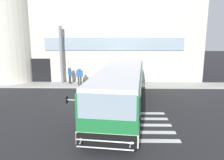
% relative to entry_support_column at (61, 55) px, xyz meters
% --- Properties ---
extents(ground_plane, '(80.00, 90.00, 0.02)m').
position_rel_entry_support_column_xyz_m(ground_plane, '(3.93, -5.40, -2.82)').
color(ground_plane, '#232326').
rests_on(ground_plane, ground).
extents(bay_paint_stripes, '(4.40, 3.96, 0.01)m').
position_rel_entry_support_column_xyz_m(bay_paint_stripes, '(5.93, -9.60, -2.81)').
color(bay_paint_stripes, silver).
rests_on(bay_paint_stripes, ground).
extents(terminal_building, '(21.00, 13.80, 8.60)m').
position_rel_entry_support_column_xyz_m(terminal_building, '(3.24, 6.18, 1.48)').
color(terminal_building, beige).
rests_on(terminal_building, ground).
extents(boarding_curb, '(23.20, 2.00, 0.15)m').
position_rel_entry_support_column_xyz_m(boarding_curb, '(3.93, -0.60, -2.74)').
color(boarding_curb, '#9E9B93').
rests_on(boarding_curb, ground).
extents(entry_support_column, '(0.28, 0.28, 5.32)m').
position_rel_entry_support_column_xyz_m(entry_support_column, '(0.00, 0.00, 0.00)').
color(entry_support_column, slate).
rests_on(entry_support_column, boarding_curb).
extents(bus_main_foreground, '(4.34, 11.93, 2.70)m').
position_rel_entry_support_column_xyz_m(bus_main_foreground, '(5.45, -7.04, -1.48)').
color(bus_main_foreground, '#1E7238').
rests_on(bus_main_foreground, ground).
extents(passenger_near_column, '(0.38, 0.52, 1.68)m').
position_rel_entry_support_column_xyz_m(passenger_near_column, '(0.80, -0.37, -1.73)').
color(passenger_near_column, '#1E2338').
rests_on(passenger_near_column, boarding_curb).
extents(passenger_by_doorway, '(0.59, 0.41, 1.68)m').
position_rel_entry_support_column_xyz_m(passenger_by_doorway, '(1.84, -1.03, -1.70)').
color(passenger_by_doorway, '#2D2D33').
rests_on(passenger_by_doorway, boarding_curb).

